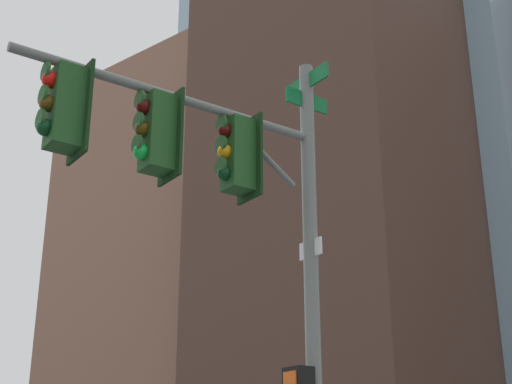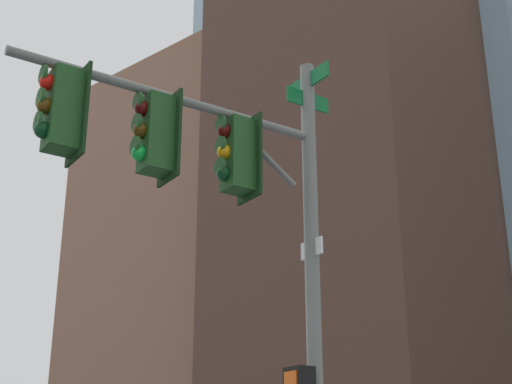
# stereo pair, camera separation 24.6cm
# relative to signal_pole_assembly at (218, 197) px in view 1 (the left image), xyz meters

# --- Properties ---
(signal_pole_assembly) EXTENTS (4.50, 1.67, 7.17)m
(signal_pole_assembly) POSITION_rel_signal_pole_assembly_xyz_m (0.00, 0.00, 0.00)
(signal_pole_assembly) COLOR slate
(signal_pole_assembly) RESTS_ON ground_plane
(building_brick_nearside) EXTENTS (22.68, 14.95, 55.27)m
(building_brick_nearside) POSITION_rel_signal_pole_assembly_xyz_m (37.63, 19.79, 22.83)
(building_brick_nearside) COLOR #4C3328
(building_brick_nearside) RESTS_ON ground_plane
(building_brick_midblock) EXTENTS (17.87, 17.05, 34.12)m
(building_brick_midblock) POSITION_rel_signal_pole_assembly_xyz_m (38.15, 38.16, 12.25)
(building_brick_midblock) COLOR #845B47
(building_brick_midblock) RESTS_ON ground_plane
(building_glass_tower) EXTENTS (28.74, 32.59, 83.41)m
(building_glass_tower) POSITION_rel_signal_pole_assembly_xyz_m (54.59, 26.60, 36.90)
(building_glass_tower) COLOR #8CB2C6
(building_glass_tower) RESTS_ON ground_plane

